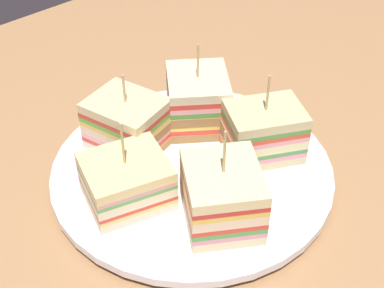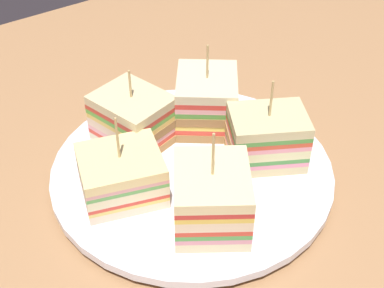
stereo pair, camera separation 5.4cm
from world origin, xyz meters
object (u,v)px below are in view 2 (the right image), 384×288
(plate, at_px, (192,171))
(sandwich_wedge_1, at_px, (122,175))
(sandwich_wedge_0, at_px, (133,119))
(sandwich_wedge_3, at_px, (266,138))
(sandwich_wedge_2, at_px, (212,198))
(sandwich_wedge_4, at_px, (207,101))

(plate, bearing_deg, sandwich_wedge_1, -6.00)
(sandwich_wedge_0, bearing_deg, plate, 4.51)
(sandwich_wedge_1, distance_m, sandwich_wedge_3, 0.15)
(sandwich_wedge_2, height_order, sandwich_wedge_3, sandwich_wedge_2)
(sandwich_wedge_0, bearing_deg, sandwich_wedge_4, 61.21)
(plate, distance_m, sandwich_wedge_4, 0.09)
(sandwich_wedge_0, distance_m, sandwich_wedge_1, 0.08)
(sandwich_wedge_2, relative_size, sandwich_wedge_3, 1.07)
(sandwich_wedge_2, xyz_separation_m, sandwich_wedge_3, (-0.10, -0.04, -0.00))
(sandwich_wedge_3, distance_m, sandwich_wedge_4, 0.09)
(sandwich_wedge_2, bearing_deg, sandwich_wedge_3, -35.32)
(sandwich_wedge_3, bearing_deg, sandwich_wedge_4, -52.90)
(plate, height_order, sandwich_wedge_3, sandwich_wedge_3)
(sandwich_wedge_0, xyz_separation_m, sandwich_wedge_2, (0.01, 0.15, 0.00))
(plate, height_order, sandwich_wedge_4, sandwich_wedge_4)
(sandwich_wedge_4, bearing_deg, sandwich_wedge_1, -33.76)
(sandwich_wedge_1, bearing_deg, sandwich_wedge_4, 36.27)
(sandwich_wedge_1, xyz_separation_m, sandwich_wedge_3, (-0.15, 0.04, 0.01))
(plate, relative_size, sandwich_wedge_4, 2.88)
(sandwich_wedge_1, height_order, sandwich_wedge_4, sandwich_wedge_4)
(sandwich_wedge_3, bearing_deg, plate, 2.78)
(sandwich_wedge_1, bearing_deg, plate, 12.43)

